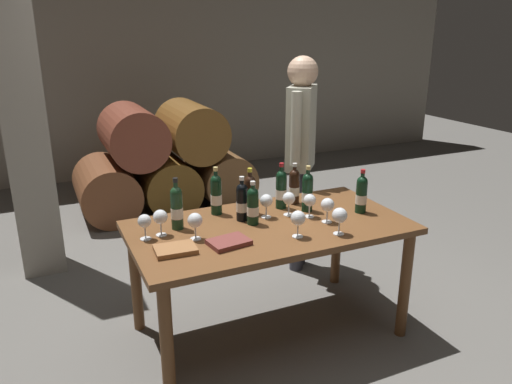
# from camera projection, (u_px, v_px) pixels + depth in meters

# --- Properties ---
(ground_plane) EXTENTS (14.00, 14.00, 0.00)m
(ground_plane) POSITION_uv_depth(u_px,v_px,m) (268.00, 331.00, 3.30)
(ground_plane) COLOR #66635E
(cellar_back_wall) EXTENTS (10.00, 0.24, 2.80)m
(cellar_back_wall) POSITION_uv_depth(u_px,v_px,m) (129.00, 68.00, 6.48)
(cellar_back_wall) COLOR gray
(cellar_back_wall) RESTS_ON ground_plane
(barrel_stack) EXTENTS (1.86, 0.90, 1.15)m
(barrel_stack) POSITION_uv_depth(u_px,v_px,m) (164.00, 163.00, 5.38)
(barrel_stack) COLOR brown
(barrel_stack) RESTS_ON ground_plane
(stone_pillar) EXTENTS (0.32, 0.32, 2.60)m
(stone_pillar) POSITION_uv_depth(u_px,v_px,m) (23.00, 112.00, 3.76)
(stone_pillar) COLOR gray
(stone_pillar) RESTS_ON ground_plane
(dining_table) EXTENTS (1.70, 0.90, 0.76)m
(dining_table) POSITION_uv_depth(u_px,v_px,m) (269.00, 238.00, 3.09)
(dining_table) COLOR brown
(dining_table) RESTS_ON ground_plane
(wine_bottle_0) EXTENTS (0.07, 0.07, 0.28)m
(wine_bottle_0) POSITION_uv_depth(u_px,v_px,m) (253.00, 205.00, 3.03)
(wine_bottle_0) COLOR black
(wine_bottle_0) RESTS_ON dining_table
(wine_bottle_1) EXTENTS (0.07, 0.07, 0.29)m
(wine_bottle_1) POSITION_uv_depth(u_px,v_px,m) (361.00, 194.00, 3.22)
(wine_bottle_1) COLOR black
(wine_bottle_1) RESTS_ON dining_table
(wine_bottle_2) EXTENTS (0.07, 0.07, 0.32)m
(wine_bottle_2) POSITION_uv_depth(u_px,v_px,m) (177.00, 207.00, 2.96)
(wine_bottle_2) COLOR #19381E
(wine_bottle_2) RESTS_ON dining_table
(wine_bottle_3) EXTENTS (0.07, 0.07, 0.31)m
(wine_bottle_3) POSITION_uv_depth(u_px,v_px,m) (281.00, 189.00, 3.30)
(wine_bottle_3) COLOR black
(wine_bottle_3) RESTS_ON dining_table
(wine_bottle_4) EXTENTS (0.07, 0.07, 0.29)m
(wine_bottle_4) POSITION_uv_depth(u_px,v_px,m) (242.00, 201.00, 3.09)
(wine_bottle_4) COLOR black
(wine_bottle_4) RESTS_ON dining_table
(wine_bottle_5) EXTENTS (0.07, 0.07, 0.30)m
(wine_bottle_5) POSITION_uv_depth(u_px,v_px,m) (250.00, 194.00, 3.21)
(wine_bottle_5) COLOR black
(wine_bottle_5) RESTS_ON dining_table
(wine_bottle_6) EXTENTS (0.07, 0.07, 0.29)m
(wine_bottle_6) POSITION_uv_depth(u_px,v_px,m) (294.00, 186.00, 3.39)
(wine_bottle_6) COLOR black
(wine_bottle_6) RESTS_ON dining_table
(wine_bottle_7) EXTENTS (0.07, 0.07, 0.31)m
(wine_bottle_7) POSITION_uv_depth(u_px,v_px,m) (307.00, 192.00, 3.25)
(wine_bottle_7) COLOR black
(wine_bottle_7) RESTS_ON dining_table
(wine_bottle_8) EXTENTS (0.07, 0.07, 0.31)m
(wine_bottle_8) POSITION_uv_depth(u_px,v_px,m) (216.00, 194.00, 3.19)
(wine_bottle_8) COLOR black
(wine_bottle_8) RESTS_ON dining_table
(wine_glass_0) EXTENTS (0.08, 0.08, 0.16)m
(wine_glass_0) POSITION_uv_depth(u_px,v_px,m) (328.00, 205.00, 3.06)
(wine_glass_0) COLOR white
(wine_glass_0) RESTS_ON dining_table
(wine_glass_1) EXTENTS (0.08, 0.08, 0.15)m
(wine_glass_1) POSITION_uv_depth(u_px,v_px,m) (310.00, 201.00, 3.15)
(wine_glass_1) COLOR white
(wine_glass_1) RESTS_ON dining_table
(wine_glass_2) EXTENTS (0.08, 0.08, 0.15)m
(wine_glass_2) POSITION_uv_depth(u_px,v_px,m) (144.00, 222.00, 2.82)
(wine_glass_2) COLOR white
(wine_glass_2) RESTS_ON dining_table
(wine_glass_3) EXTENTS (0.09, 0.09, 0.16)m
(wine_glass_3) POSITION_uv_depth(u_px,v_px,m) (340.00, 216.00, 2.88)
(wine_glass_3) COLOR white
(wine_glass_3) RESTS_ON dining_table
(wine_glass_4) EXTENTS (0.08, 0.08, 0.16)m
(wine_glass_4) POSITION_uv_depth(u_px,v_px,m) (289.00, 199.00, 3.18)
(wine_glass_4) COLOR white
(wine_glass_4) RESTS_ON dining_table
(wine_glass_5) EXTENTS (0.08, 0.08, 0.16)m
(wine_glass_5) POSITION_uv_depth(u_px,v_px,m) (266.00, 201.00, 3.14)
(wine_glass_5) COLOR white
(wine_glass_5) RESTS_ON dining_table
(wine_glass_6) EXTENTS (0.08, 0.08, 0.16)m
(wine_glass_6) POSITION_uv_depth(u_px,v_px,m) (160.00, 218.00, 2.87)
(wine_glass_6) COLOR white
(wine_glass_6) RESTS_ON dining_table
(wine_glass_7) EXTENTS (0.09, 0.09, 0.16)m
(wine_glass_7) POSITION_uv_depth(u_px,v_px,m) (195.00, 221.00, 2.81)
(wine_glass_7) COLOR white
(wine_glass_7) RESTS_ON dining_table
(wine_glass_8) EXTENTS (0.09, 0.09, 0.16)m
(wine_glass_8) POSITION_uv_depth(u_px,v_px,m) (298.00, 219.00, 2.85)
(wine_glass_8) COLOR white
(wine_glass_8) RESTS_ON dining_table
(tasting_notebook) EXTENTS (0.24, 0.19, 0.03)m
(tasting_notebook) POSITION_uv_depth(u_px,v_px,m) (229.00, 242.00, 2.78)
(tasting_notebook) COLOR brown
(tasting_notebook) RESTS_ON dining_table
(leather_ledger) EXTENTS (0.23, 0.17, 0.03)m
(leather_ledger) POSITION_uv_depth(u_px,v_px,m) (175.00, 250.00, 2.68)
(leather_ledger) COLOR #936038
(leather_ledger) RESTS_ON dining_table
(sommelier_presenting) EXTENTS (0.35, 0.40, 1.72)m
(sommelier_presenting) POSITION_uv_depth(u_px,v_px,m) (301.00, 145.00, 3.87)
(sommelier_presenting) COLOR #383842
(sommelier_presenting) RESTS_ON ground_plane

